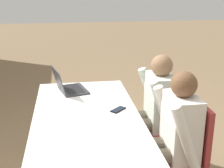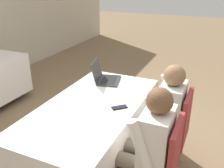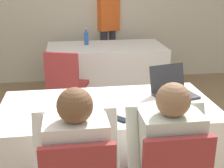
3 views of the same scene
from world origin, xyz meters
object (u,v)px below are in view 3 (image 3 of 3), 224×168
(laptop, at_px, (173,90))
(person_checkered_shirt, at_px, (77,162))
(person_white_shirt, at_px, (165,155))
(chair_far_spare, at_px, (66,83))
(cell_phone, at_px, (119,119))
(water_bottle, at_px, (86,37))
(person_red_shirt, at_px, (108,26))

(laptop, xyz_separation_m, person_checkered_shirt, (-0.86, -0.77, -0.14))
(laptop, distance_m, person_white_shirt, 0.84)
(laptop, relative_size, person_checkered_shirt, 0.35)
(chair_far_spare, bearing_deg, person_checkered_shirt, 109.98)
(cell_phone, xyz_separation_m, person_white_shirt, (0.24, -0.36, -0.10))
(water_bottle, distance_m, chair_far_spare, 1.10)
(laptop, relative_size, person_red_shirt, 0.25)
(person_white_shirt, height_order, person_red_shirt, person_red_shirt)
(water_bottle, xyz_separation_m, person_red_shirt, (0.41, 0.61, 0.06))
(cell_phone, relative_size, water_bottle, 0.60)
(water_bottle, relative_size, person_red_shirt, 0.16)
(person_checkered_shirt, bearing_deg, person_red_shirt, -100.66)
(cell_phone, relative_size, person_white_shirt, 0.13)
(cell_phone, relative_size, person_red_shirt, 0.10)
(cell_phone, distance_m, person_white_shirt, 0.44)
(person_white_shirt, bearing_deg, laptop, -111.72)
(laptop, height_order, water_bottle, water_bottle)
(cell_phone, relative_size, person_checkered_shirt, 0.13)
(laptop, bearing_deg, person_checkered_shirt, -152.45)
(laptop, distance_m, cell_phone, 0.68)
(cell_phone, height_order, chair_far_spare, chair_far_spare)
(person_checkered_shirt, relative_size, person_white_shirt, 1.00)
(water_bottle, bearing_deg, laptop, -74.83)
(person_checkered_shirt, bearing_deg, chair_far_spare, -88.14)
(cell_phone, bearing_deg, water_bottle, 47.59)
(chair_far_spare, distance_m, person_white_shirt, 2.08)
(person_white_shirt, bearing_deg, cell_phone, -56.97)
(person_white_shirt, bearing_deg, person_checkered_shirt, 0.00)
(person_white_shirt, bearing_deg, person_red_shirt, -91.93)
(chair_far_spare, xyz_separation_m, person_red_shirt, (0.74, 1.59, 0.42))
(person_red_shirt, bearing_deg, person_checkered_shirt, -119.08)
(chair_far_spare, bearing_deg, person_red_shirt, -96.77)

